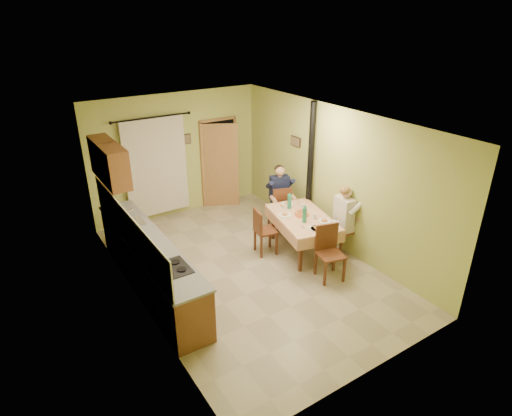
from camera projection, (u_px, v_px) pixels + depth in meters
floor at (248, 269)px, 7.98m from camera, size 4.00×6.00×0.01m
room_shell at (247, 178)px, 7.22m from camera, size 4.04×6.04×2.82m
kitchen_run at (150, 264)px, 7.24m from camera, size 0.64×3.64×1.56m
upper_cabinets at (109, 162)px, 7.56m from camera, size 0.35×1.40×0.70m
curtain at (156, 167)px, 9.39m from camera, size 1.70×0.07×2.22m
doorway at (220, 163)px, 10.24m from camera, size 0.96×0.43×2.15m
dining_table at (302, 234)px, 8.43m from camera, size 1.29×1.77×0.76m
tableware at (306, 216)px, 8.15m from camera, size 0.72×1.64×0.33m
chair_far at (279, 215)px, 9.42m from camera, size 0.53×0.53×0.98m
chair_near at (329, 263)px, 7.61m from camera, size 0.52×0.52×0.99m
chair_right at (343, 239)px, 8.43m from camera, size 0.44×0.44×0.95m
chair_left at (265, 240)px, 8.40m from camera, size 0.45×0.45×0.94m
man_far at (280, 190)px, 9.18m from camera, size 0.64×0.57×1.39m
man_right at (345, 212)px, 8.18m from camera, size 0.50×0.61×1.39m
stove_flue at (309, 187)px, 8.95m from camera, size 0.24×0.24×2.80m
picture_back at (187, 139)px, 9.63m from camera, size 0.19×0.03×0.23m
picture_right at (296, 141)px, 9.09m from camera, size 0.03×0.31×0.21m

